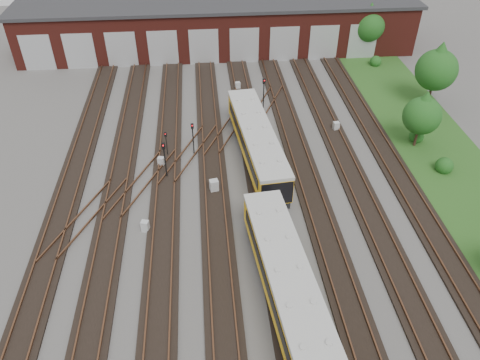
{
  "coord_description": "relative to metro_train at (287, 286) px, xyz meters",
  "views": [
    {
      "loc": [
        -2.57,
        -21.74,
        24.53
      ],
      "look_at": [
        0.05,
        7.18,
        2.0
      ],
      "focal_mm": 35.0,
      "sensor_mm": 36.0,
      "label": 1
    }
  ],
  "objects": [
    {
      "name": "signal_mast_2",
      "position": [
        -7.99,
        17.4,
        -0.27
      ],
      "size": [
        0.22,
        0.2,
        2.52
      ],
      "rotation": [
        0.0,
        0.0,
        -0.04
      ],
      "color": "black",
      "rests_on": "ground"
    },
    {
      "name": "bush_0",
      "position": [
        16.16,
        12.91,
        -1.13
      ],
      "size": [
        1.53,
        1.53,
        1.53
      ],
      "primitive_type": "sphere",
      "color": "#164C15",
      "rests_on": "ground"
    },
    {
      "name": "bush_2",
      "position": [
        17.24,
        35.05,
        -1.18
      ],
      "size": [
        1.43,
        1.43,
        1.43
      ],
      "primitive_type": "sphere",
      "color": "#164C15",
      "rests_on": "ground"
    },
    {
      "name": "relay_cabinet_3",
      "position": [
        -0.47,
        30.05,
        -1.44
      ],
      "size": [
        0.62,
        0.55,
        0.9
      ],
      "primitive_type": "cube",
      "rotation": [
        0.0,
        0.0,
        0.21
      ],
      "color": "#B7BABC",
      "rests_on": "ground"
    },
    {
      "name": "track_network",
      "position": [
        -2.17,
        4.04,
        -1.78
      ],
      "size": [
        30.4,
        70.0,
        0.33
      ],
      "color": "black",
      "rests_on": "ground"
    },
    {
      "name": "tree_1",
      "position": [
        15.15,
        16.99,
        1.78
      ],
      "size": [
        3.45,
        3.45,
        5.71
      ],
      "color": "#342017",
      "rests_on": "ground"
    },
    {
      "name": "tree_2",
      "position": [
        19.62,
        24.62,
        2.64
      ],
      "size": [
        4.26,
        4.26,
        7.05
      ],
      "color": "#342017",
      "rests_on": "ground"
    },
    {
      "name": "metro_train",
      "position": [
        0.0,
        0.0,
        0.0
      ],
      "size": [
        4.02,
        46.92,
        3.05
      ],
      "rotation": [
        0.0,
        0.0,
        0.09
      ],
      "color": "black",
      "rests_on": "ground"
    },
    {
      "name": "maintenance_shed",
      "position": [
        -2.01,
        43.42,
        1.31
      ],
      "size": [
        51.0,
        12.5,
        6.35
      ],
      "color": "#571C15",
      "rests_on": "ground"
    },
    {
      "name": "relay_cabinet_4",
      "position": [
        8.45,
        20.34,
        -1.42
      ],
      "size": [
        0.62,
        0.54,
        0.94
      ],
      "primitive_type": "cube",
      "rotation": [
        0.0,
        0.0,
        0.14
      ],
      "color": "#B7BABC",
      "rests_on": "ground"
    },
    {
      "name": "signal_mast_0",
      "position": [
        -5.58,
        17.57,
        0.15
      ],
      "size": [
        0.26,
        0.24,
        3.19
      ],
      "rotation": [
        0.0,
        0.0,
        0.03
      ],
      "color": "black",
      "rests_on": "ground"
    },
    {
      "name": "tree_0",
      "position": [
        16.84,
        38.45,
        2.43
      ],
      "size": [
        4.06,
        4.06,
        6.72
      ],
      "color": "#342017",
      "rests_on": "ground"
    },
    {
      "name": "bush_1",
      "position": [
        15.62,
        17.82,
        -1.21
      ],
      "size": [
        1.37,
        1.37,
        1.37
      ],
      "primitive_type": "sphere",
      "color": "#164C15",
      "rests_on": "ground"
    },
    {
      "name": "ground",
      "position": [
        -2.0,
        3.45,
        -1.89
      ],
      "size": [
        120.0,
        120.0,
        0.0
      ],
      "primitive_type": "plane",
      "color": "#474441",
      "rests_on": "ground"
    },
    {
      "name": "signal_mast_1",
      "position": [
        -7.96,
        14.1,
        0.39
      ],
      "size": [
        0.29,
        0.27,
        3.56
      ],
      "rotation": [
        0.0,
        0.0,
        -0.01
      ],
      "color": "black",
      "rests_on": "ground"
    },
    {
      "name": "relay_cabinet_0",
      "position": [
        -9.33,
        7.66,
        -1.43
      ],
      "size": [
        0.65,
        0.59,
        0.92
      ],
      "primitive_type": "cube",
      "rotation": [
        0.0,
        0.0,
        -0.28
      ],
      "color": "#B7BABC",
      "rests_on": "ground"
    },
    {
      "name": "grass_verge",
      "position": [
        17.0,
        13.45,
        -1.87
      ],
      "size": [
        8.0,
        55.0,
        0.05
      ],
      "primitive_type": "cube",
      "color": "#264B19",
      "rests_on": "ground"
    },
    {
      "name": "signal_mast_3",
      "position": [
        1.81,
        25.07,
        0.39
      ],
      "size": [
        0.3,
        0.28,
        3.59
      ],
      "rotation": [
        0.0,
        0.0,
        0.26
      ],
      "color": "black",
      "rests_on": "ground"
    },
    {
      "name": "relay_cabinet_2",
      "position": [
        -8.49,
        15.88,
        -1.44
      ],
      "size": [
        0.66,
        0.61,
        0.9
      ],
      "primitive_type": "cube",
      "rotation": [
        0.0,
        0.0,
        -0.36
      ],
      "color": "#B7BABC",
      "rests_on": "ground"
    },
    {
      "name": "relay_cabinet_1",
      "position": [
        -3.99,
        11.84,
        -1.32
      ],
      "size": [
        0.79,
        0.7,
        1.14
      ],
      "primitive_type": "cube",
      "rotation": [
        0.0,
        0.0,
        0.21
      ],
      "color": "#B7BABC",
      "rests_on": "ground"
    }
  ]
}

